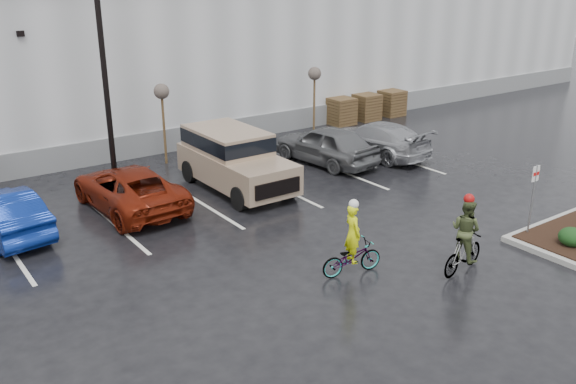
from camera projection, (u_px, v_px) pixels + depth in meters
ground at (444, 277)px, 15.34m from camera, size 120.00×120.00×0.00m
warehouse at (112, 47)px, 30.89m from camera, size 60.50×15.50×7.20m
wooded_ridge at (9, 28)px, 48.67m from camera, size 80.00×25.00×6.00m
lamppost at (99, 21)px, 20.37m from camera, size 0.50×1.00×9.22m
sapling_mid at (162, 96)px, 23.51m from camera, size 0.60×0.60×3.20m
sapling_east at (315, 77)px, 27.63m from camera, size 0.60×0.60×3.20m
pallet_stack_a at (341, 111)px, 30.47m from camera, size 1.20×1.20×1.35m
pallet_stack_b at (366, 107)px, 31.40m from camera, size 1.20×1.20×1.35m
pallet_stack_c at (391, 103)px, 32.39m from camera, size 1.20×1.20×1.35m
shrub_a at (572, 237)px, 16.64m from camera, size 0.70×0.70×0.52m
fire_lane_sign at (533, 192)px, 17.10m from camera, size 0.30×0.05×2.20m
car_blue at (4, 213)px, 17.54m from camera, size 1.95×4.31×1.37m
car_red at (129, 188)px, 19.53m from camera, size 2.48×5.07×1.39m
suv_tan at (236, 161)px, 21.19m from camera, size 2.20×5.10×2.06m
car_grey at (326, 144)px, 24.18m from camera, size 2.35×4.76×1.56m
car_far_silver at (375, 139)px, 25.24m from camera, size 2.48×5.08×1.42m
cyclist_hivis at (352, 251)px, 15.29m from camera, size 1.74×0.88×2.01m
cyclist_olive at (464, 243)px, 15.35m from camera, size 1.68×0.83×2.12m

